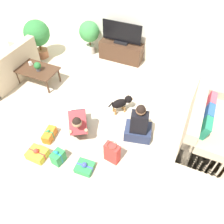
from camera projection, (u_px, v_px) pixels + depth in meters
The scene contains 19 objects.
ground_plane at pixel (86, 115), 4.83m from camera, with size 16.00×16.00×0.00m, color beige.
wall_back at pixel (131, 11), 5.54m from camera, with size 8.40×0.06×2.60m.
sofa_left at pixel (6, 69), 5.50m from camera, with size 0.83×1.72×0.85m.
sofa_right at pixel (206, 125), 4.23m from camera, with size 0.83×1.72×0.85m.
coffee_table at pixel (37, 70), 5.35m from camera, with size 1.03×0.61×0.41m.
tv_console at pixel (121, 51), 6.15m from camera, with size 1.21×0.41×0.52m.
tv at pixel (122, 34), 5.78m from camera, with size 1.09×0.20×0.58m.
potted_plant_corner_left at pixel (37, 35), 5.95m from camera, with size 0.69×0.69×1.08m.
potted_plant_back_left at pixel (89, 33), 6.12m from camera, with size 0.57×0.57×0.96m.
person_kneeling at pixel (78, 122), 4.27m from camera, with size 0.65×0.79×0.74m.
person_sitting at pixel (139, 126), 4.20m from camera, with size 0.60×0.56×0.91m.
dog at pixel (122, 103), 4.74m from camera, with size 0.42×0.44×0.39m.
gift_box_a at pixel (58, 157), 3.95m from camera, with size 0.21×0.26×0.31m.
gift_box_b at pixel (37, 154), 4.05m from camera, with size 0.35×0.29×0.23m.
gift_box_c at pixel (85, 167), 3.88m from camera, with size 0.32×0.29×0.19m.
gift_box_d at pixel (50, 135), 4.34m from camera, with size 0.21×0.37×0.24m.
gift_bag_a at pixel (112, 153), 3.90m from camera, with size 0.29×0.20×0.46m.
mug at pixel (30, 63), 5.39m from camera, with size 0.12×0.08×0.09m.
tabletop_plant at pixel (38, 66), 5.18m from camera, with size 0.17×0.17×0.22m.
Camera 1 is at (1.85, -2.75, 3.56)m, focal length 35.00 mm.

